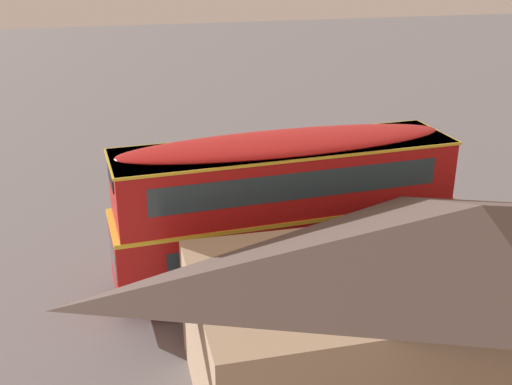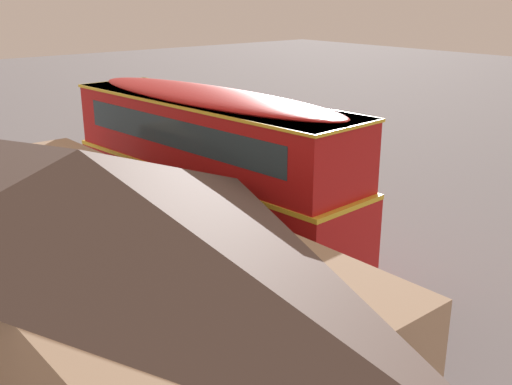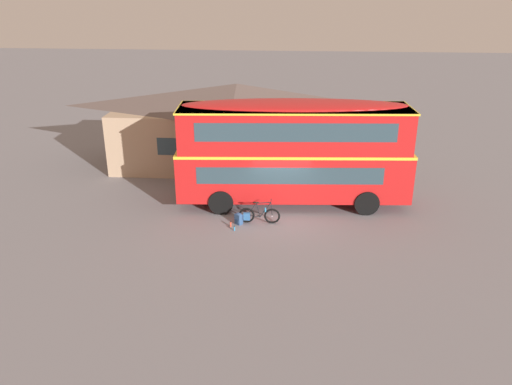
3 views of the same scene
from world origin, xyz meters
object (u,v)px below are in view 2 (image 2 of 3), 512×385
object	(u,v)px
touring_bicycle	(297,232)
backpack_on_ground	(319,242)
water_bottle_red_squeeze	(334,247)
double_decker_bus	(209,164)
water_bottle_blue_sports	(337,242)

from	to	relation	value
touring_bicycle	backpack_on_ground	distance (m)	0.83
water_bottle_red_squeeze	double_decker_bus	bearing A→B (deg)	46.69
water_bottle_blue_sports	water_bottle_red_squeeze	world-z (taller)	water_bottle_red_squeeze
double_decker_bus	backpack_on_ground	size ratio (longest dim) A/B	20.89
double_decker_bus	water_bottle_red_squeeze	xyz separation A→B (m)	(-2.53, -2.68, -2.53)
double_decker_bus	touring_bicycle	bearing A→B (deg)	-122.32
double_decker_bus	water_bottle_blue_sports	bearing A→B (deg)	-127.51
double_decker_bus	backpack_on_ground	world-z (taller)	double_decker_bus
touring_bicycle	water_bottle_blue_sports	world-z (taller)	touring_bicycle
water_bottle_blue_sports	water_bottle_red_squeeze	size ratio (longest dim) A/B	0.86
double_decker_bus	water_bottle_red_squeeze	size ratio (longest dim) A/B	43.61
backpack_on_ground	water_bottle_red_squeeze	xyz separation A→B (m)	(-0.31, -0.30, -0.15)
backpack_on_ground	water_bottle_blue_sports	world-z (taller)	backpack_on_ground
touring_bicycle	water_bottle_red_squeeze	size ratio (longest dim) A/B	7.33
touring_bicycle	water_bottle_blue_sports	xyz separation A→B (m)	(-0.91, -0.79, -0.28)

